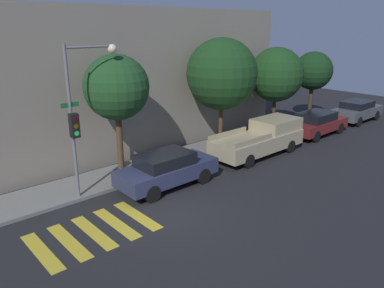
% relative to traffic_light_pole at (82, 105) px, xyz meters
% --- Properties ---
extents(ground_plane, '(60.00, 60.00, 0.00)m').
position_rel_traffic_light_pole_xyz_m(ground_plane, '(1.56, -3.37, -3.73)').
color(ground_plane, black).
extents(sidewalk, '(26.00, 2.37, 0.14)m').
position_rel_traffic_light_pole_xyz_m(sidewalk, '(1.56, 1.01, -3.66)').
color(sidewalk, slate).
rests_on(sidewalk, ground).
extents(building_row, '(26.00, 6.00, 7.44)m').
position_rel_traffic_light_pole_xyz_m(building_row, '(1.56, 5.60, -0.01)').
color(building_row, gray).
rests_on(building_row, ground).
extents(crosswalk, '(3.89, 2.60, 0.00)m').
position_rel_traffic_light_pole_xyz_m(crosswalk, '(-1.20, -2.57, -3.73)').
color(crosswalk, gold).
rests_on(crosswalk, ground).
extents(traffic_light_pole, '(2.42, 0.56, 5.96)m').
position_rel_traffic_light_pole_xyz_m(traffic_light_pole, '(0.00, 0.00, 0.00)').
color(traffic_light_pole, slate).
rests_on(traffic_light_pole, ground).
extents(sedan_near_corner, '(4.36, 1.78, 1.50)m').
position_rel_traffic_light_pole_xyz_m(sedan_near_corner, '(2.92, -1.27, -2.93)').
color(sedan_near_corner, '#2D3351').
rests_on(sedan_near_corner, ground).
extents(pickup_truck, '(5.53, 1.96, 1.76)m').
position_rel_traffic_light_pole_xyz_m(pickup_truck, '(9.27, -1.27, -2.83)').
color(pickup_truck, tan).
rests_on(pickup_truck, ground).
extents(sedan_middle, '(4.49, 1.83, 1.47)m').
position_rel_traffic_light_pole_xyz_m(sedan_middle, '(14.69, -1.27, -2.95)').
color(sedan_middle, maroon).
rests_on(sedan_middle, ground).
extents(sedan_far_end, '(4.34, 1.82, 1.48)m').
position_rel_traffic_light_pole_xyz_m(sedan_far_end, '(20.03, -1.27, -2.94)').
color(sedan_far_end, '#4C5156').
rests_on(sedan_far_end, ground).
extents(tree_near_corner, '(2.78, 2.78, 5.47)m').
position_rel_traffic_light_pole_xyz_m(tree_near_corner, '(2.00, 0.87, 0.33)').
color(tree_near_corner, '#4C3823').
rests_on(tree_near_corner, ground).
extents(tree_midblock, '(3.77, 3.77, 6.00)m').
position_rel_traffic_light_pole_xyz_m(tree_midblock, '(8.34, 0.87, 0.38)').
color(tree_midblock, '#4C3823').
rests_on(tree_midblock, ground).
extents(tree_far_end, '(3.31, 3.31, 5.34)m').
position_rel_traffic_light_pole_xyz_m(tree_far_end, '(13.14, 0.87, -0.05)').
color(tree_far_end, '#42301E').
rests_on(tree_far_end, ground).
extents(tree_behind_truck, '(2.59, 2.59, 4.89)m').
position_rel_traffic_light_pole_xyz_m(tree_behind_truck, '(17.33, 0.87, -0.16)').
color(tree_behind_truck, '#42301E').
rests_on(tree_behind_truck, ground).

